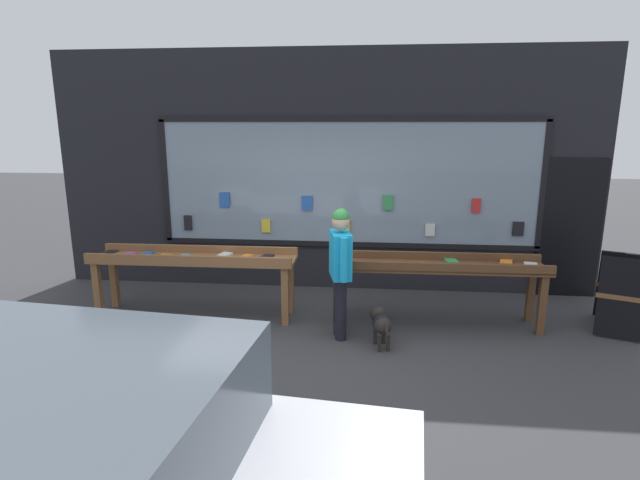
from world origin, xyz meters
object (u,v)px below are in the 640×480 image
(person_browsing, at_px, (340,264))
(parked_car, at_px, (16,477))
(sandwich_board_sign, at_px, (620,292))
(display_table_right, at_px, (437,271))
(small_dog, at_px, (381,322))
(display_table_left, at_px, (194,263))

(person_browsing, bearing_deg, parked_car, 145.48)
(person_browsing, distance_m, sandwich_board_sign, 3.61)
(display_table_right, relative_size, sandwich_board_sign, 2.84)
(display_table_right, distance_m, sandwich_board_sign, 2.33)
(sandwich_board_sign, bearing_deg, small_dog, -142.79)
(small_dog, bearing_deg, sandwich_board_sign, -87.91)
(display_table_left, distance_m, display_table_right, 3.23)
(person_browsing, height_order, sandwich_board_sign, person_browsing)
(person_browsing, height_order, parked_car, person_browsing)
(display_table_right, bearing_deg, parked_car, -123.38)
(display_table_left, xyz_separation_m, display_table_right, (3.23, -0.00, -0.01))
(display_table_right, bearing_deg, small_dog, -134.05)
(display_table_right, height_order, small_dog, display_table_right)
(person_browsing, bearing_deg, small_dog, -124.93)
(display_table_left, height_order, sandwich_board_sign, sandwich_board_sign)
(display_table_left, bearing_deg, display_table_right, -0.01)
(person_browsing, xyz_separation_m, sandwich_board_sign, (3.53, 0.60, -0.44))
(parked_car, bearing_deg, small_dog, 64.97)
(small_dog, bearing_deg, display_table_left, 60.53)
(person_browsing, bearing_deg, display_table_left, 63.46)
(person_browsing, relative_size, sandwich_board_sign, 1.66)
(parked_car, bearing_deg, sandwich_board_sign, 45.55)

